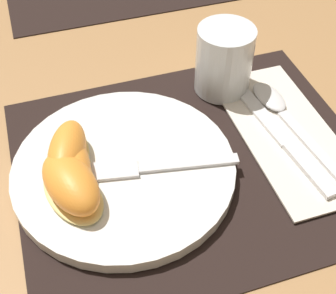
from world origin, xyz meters
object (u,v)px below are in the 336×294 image
object	(u,v)px
juice_glass	(224,64)
citrus_wedge_2	(71,185)
plate	(124,169)
fork	(145,168)
citrus_wedge_1	(73,167)
spoon	(279,108)
citrus_wedge_0	(68,154)
knife	(280,136)

from	to	relation	value
juice_glass	citrus_wedge_2	world-z (taller)	juice_glass
plate	fork	size ratio (longest dim) A/B	1.38
citrus_wedge_1	citrus_wedge_2	bearing A→B (deg)	-103.29
plate	citrus_wedge_1	size ratio (longest dim) A/B	2.45
spoon	fork	size ratio (longest dim) A/B	1.00
plate	spoon	bearing A→B (deg)	9.90
fork	citrus_wedge_2	world-z (taller)	citrus_wedge_2
fork	citrus_wedge_0	xyz separation A→B (m)	(-0.08, 0.03, 0.02)
citrus_wedge_0	citrus_wedge_1	size ratio (longest dim) A/B	1.00
citrus_wedge_0	citrus_wedge_1	bearing A→B (deg)	-81.54
citrus_wedge_0	citrus_wedge_1	xyz separation A→B (m)	(0.00, -0.02, -0.00)
fork	citrus_wedge_2	xyz separation A→B (m)	(-0.09, -0.01, 0.02)
juice_glass	spoon	size ratio (longest dim) A/B	0.50
knife	spoon	distance (m)	0.05
citrus_wedge_0	citrus_wedge_2	distance (m)	0.05
plate	fork	bearing A→B (deg)	-33.93
spoon	citrus_wedge_2	bearing A→B (deg)	-167.12
citrus_wedge_0	citrus_wedge_1	world-z (taller)	citrus_wedge_0
plate	citrus_wedge_2	distance (m)	0.07
juice_glass	citrus_wedge_2	size ratio (longest dim) A/B	0.87
citrus_wedge_2	knife	bearing A→B (deg)	4.48
citrus_wedge_2	juice_glass	bearing A→B (deg)	30.74
fork	citrus_wedge_0	distance (m)	0.09
knife	citrus_wedge_2	world-z (taller)	citrus_wedge_2
knife	fork	distance (m)	0.18
juice_glass	citrus_wedge_1	size ratio (longest dim) A/B	0.88
spoon	citrus_wedge_1	bearing A→B (deg)	-172.31
spoon	citrus_wedge_1	xyz separation A→B (m)	(-0.28, -0.04, 0.02)
plate	citrus_wedge_0	distance (m)	0.07
juice_glass	citrus_wedge_2	bearing A→B (deg)	-149.26
spoon	juice_glass	bearing A→B (deg)	125.83
plate	fork	world-z (taller)	fork
knife	citrus_wedge_1	size ratio (longest dim) A/B	2.09
spoon	citrus_wedge_0	size ratio (longest dim) A/B	1.78
juice_glass	spoon	bearing A→B (deg)	-54.17
citrus_wedge_1	juice_glass	bearing A→B (deg)	26.09
citrus_wedge_2	fork	bearing A→B (deg)	7.90
knife	fork	bearing A→B (deg)	-177.15
spoon	plate	bearing A→B (deg)	-170.10
fork	knife	bearing A→B (deg)	2.85
plate	knife	world-z (taller)	plate
fork	citrus_wedge_1	distance (m)	0.08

